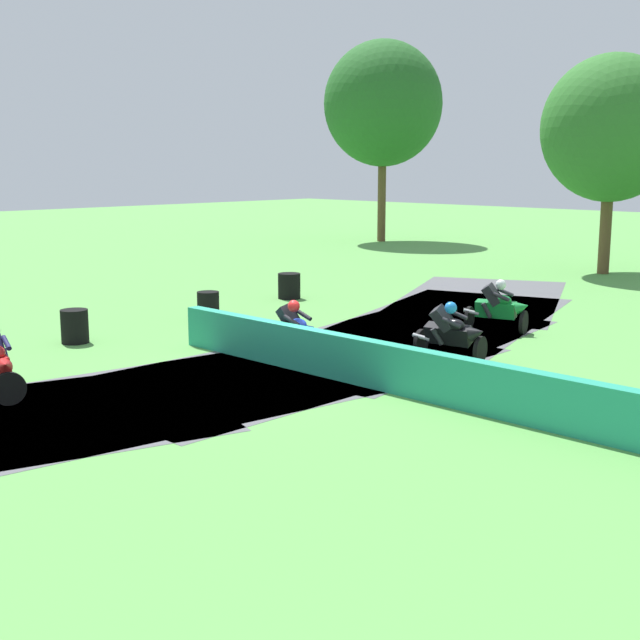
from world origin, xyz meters
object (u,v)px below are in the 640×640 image
Objects in this scene: motorcycle_chase_blue at (296,332)px; motorcycle_fourth_green at (499,307)px; motorcycle_trailing_black at (451,332)px; tire_stack_mid_a at (75,326)px; tire_stack_mid_b at (208,306)px; tire_stack_far at (289,286)px.

motorcycle_fourth_green is (1.34, 5.75, 0.00)m from motorcycle_chase_blue.
tire_stack_mid_a is at bearing -147.42° from motorcycle_trailing_black.
motorcycle_fourth_green reaches higher than motorcycle_trailing_black.
motorcycle_fourth_green is 2.15× the size of tire_stack_mid_b.
motorcycle_chase_blue reaches higher than tire_stack_far.
motorcycle_fourth_green reaches higher than tire_stack_mid_b.
motorcycle_trailing_black is (2.30, 2.41, -0.02)m from motorcycle_chase_blue.
motorcycle_fourth_green is at bearing 51.32° from tire_stack_mid_a.
motorcycle_trailing_black reaches higher than tire_stack_mid_a.
tire_stack_mid_b is at bearing -147.50° from motorcycle_fourth_green.
motorcycle_chase_blue is 5.65m from tire_stack_mid_a.
tire_stack_far is at bearing 179.54° from motorcycle_fourth_green.
tire_stack_mid_a is 8.24m from tire_stack_far.
tire_stack_far is at bearing 106.46° from tire_stack_mid_b.
motorcycle_chase_blue is 2.11× the size of tire_stack_mid_b.
tire_stack_mid_a is 1.00× the size of tire_stack_far.
tire_stack_far is (-1.23, 4.18, -0.00)m from tire_stack_mid_b.
motorcycle_fourth_green is at bearing -0.46° from tire_stack_far.
motorcycle_fourth_green is 7.66m from tire_stack_mid_b.
motorcycle_fourth_green reaches higher than tire_stack_far.
motorcycle_fourth_green is 2.15× the size of tire_stack_far.
motorcycle_chase_blue is 5.38m from tire_stack_mid_b.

